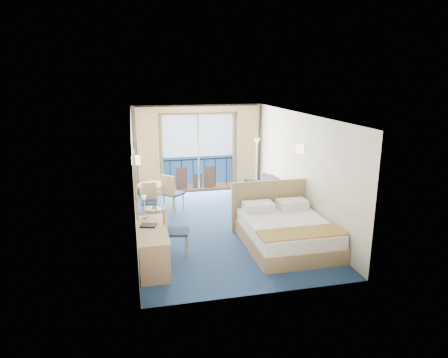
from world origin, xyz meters
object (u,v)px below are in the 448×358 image
Objects in this scene: desk at (154,255)px; round_table at (153,191)px; desk_chair at (172,228)px; table_chair_a at (171,191)px; bed at (286,231)px; nightstand at (288,209)px; table_chair_b at (149,198)px; floor_lamp at (257,152)px; armchair at (263,189)px.

desk is 3.76m from round_table.
desk_chair is 2.68m from table_chair_a.
nightstand is at bearing 66.25° from bed.
table_chair_b is (-2.77, 2.46, 0.17)m from bed.
bed reaches higher than round_table.
floor_lamp is at bearing 81.68° from bed.
table_chair_a reaches higher than nightstand.
nightstand is at bearing 62.96° from armchair.
table_chair_b is at bearing 19.90° from desk_chair.
floor_lamp is 3.15m from table_chair_a.
nightstand is 3.57m from table_chair_b.
desk is 3.21m from table_chair_b.
table_chair_b reaches higher than nightstand.
floor_lamp is at bearing -25.39° from desk_chair.
table_chair_a is at bearing 128.85° from bed.
desk is at bearing -92.67° from round_table.
desk_chair is at bearing 178.95° from bed.
table_chair_a is at bearing 79.40° from desk.
nightstand is 0.49× the size of desk_chair.
floor_lamp is at bearing 30.81° from table_chair_b.
floor_lamp is 3.48m from round_table.
bed is 2.77× the size of round_table.
armchair is 4.21m from desk_chair.
desk_chair is (-3.01, -3.98, -0.68)m from floor_lamp.
table_chair_a is at bearing 28.85° from table_chair_b.
armchair is 2.71m from table_chair_a.
round_table is 0.91× the size of table_chair_b.
armchair is 0.81× the size of table_chair_a.
bed is 4.24× the size of nightstand.
floor_lamp is at bearing -128.60° from armchair.
nightstand is at bearing -157.02° from table_chair_a.
round_table is at bearing 131.40° from bed.
bed is 4.02m from round_table.
table_chair_a is at bearing 156.92° from nightstand.
desk is at bearing -125.64° from floor_lamp.
desk_chair reaches higher than desk.
table_chair_a is at bearing 6.61° from desk_chair.
desk is (-3.42, -4.77, -0.87)m from floor_lamp.
desk_chair reaches higher than nightstand.
table_chair_a is (0.65, 3.46, 0.17)m from desk.
desk_chair is (-2.92, -3.02, 0.23)m from armchair.
desk is at bearing 15.84° from armchair.
desk_chair is (-3.08, -1.46, 0.34)m from nightstand.
table_chair_a is (-2.84, 1.21, 0.32)m from nightstand.
desk_chair is 2.45m from table_chair_b.
nightstand is 3.66m from round_table.
armchair is 3.16m from round_table.
bed is 2.08× the size of desk_chair.
bed is at bearing -35.73° from table_chair_b.
armchair is at bearing 16.35° from table_chair_b.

